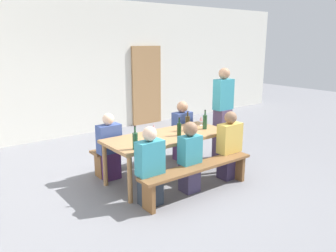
{
  "coord_description": "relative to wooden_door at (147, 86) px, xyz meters",
  "views": [
    {
      "loc": [
        -3.2,
        -4.19,
        2.23
      ],
      "look_at": [
        0.0,
        0.0,
        0.9
      ],
      "focal_mm": 36.22,
      "sensor_mm": 36.0,
      "label": 1
    }
  ],
  "objects": [
    {
      "name": "tasting_table",
      "position": [
        -1.9,
        -3.44,
        -0.37
      ],
      "size": [
        2.07,
        0.87,
        0.75
      ],
      "color": "#9E7247",
      "rests_on": "ground"
    },
    {
      "name": "standing_host",
      "position": [
        -0.49,
        -3.29,
        -0.19
      ],
      "size": [
        0.36,
        0.24,
        1.75
      ],
      "rotation": [
        0.0,
        0.0,
        3.14
      ],
      "color": "#4E3D5B",
      "rests_on": "ground"
    },
    {
      "name": "seated_guest_near_1",
      "position": [
        -1.93,
        -4.03,
        -0.52
      ],
      "size": [
        0.33,
        0.24,
        1.09
      ],
      "rotation": [
        0.0,
        0.0,
        1.57
      ],
      "color": "#403759",
      "rests_on": "ground"
    },
    {
      "name": "wooden_door",
      "position": [
        0.0,
        0.0,
        0.0
      ],
      "size": [
        0.9,
        0.06,
        2.1
      ],
      "primitive_type": "cube",
      "color": "#9E7247",
      "rests_on": "ground"
    },
    {
      "name": "seated_guest_far_1",
      "position": [
        -1.11,
        -2.86,
        -0.5
      ],
      "size": [
        0.36,
        0.24,
        1.14
      ],
      "rotation": [
        0.0,
        0.0,
        -1.57
      ],
      "color": "#4E3067",
      "rests_on": "ground"
    },
    {
      "name": "seated_guest_near_2",
      "position": [
        -1.08,
        -4.03,
        -0.52
      ],
      "size": [
        0.41,
        0.24,
        1.13
      ],
      "rotation": [
        0.0,
        0.0,
        1.57
      ],
      "color": "#342947",
      "rests_on": "ground"
    },
    {
      "name": "ground_plane",
      "position": [
        -1.9,
        -3.44,
        -1.05
      ],
      "size": [
        24.0,
        24.0,
        0.0
      ],
      "primitive_type": "plane",
      "color": "slate"
    },
    {
      "name": "wine_bottle_0",
      "position": [
        -1.46,
        -3.41,
        -0.17
      ],
      "size": [
        0.08,
        0.08,
        0.33
      ],
      "color": "#332814",
      "rests_on": "tasting_table"
    },
    {
      "name": "seated_guest_near_0",
      "position": [
        -2.65,
        -4.03,
        -0.52
      ],
      "size": [
        0.38,
        0.24,
        1.12
      ],
      "rotation": [
        0.0,
        0.0,
        1.57
      ],
      "color": "#29323F",
      "rests_on": "ground"
    },
    {
      "name": "wine_glass_0",
      "position": [
        -2.1,
        -3.33,
        -0.17
      ],
      "size": [
        0.07,
        0.07,
        0.19
      ],
      "color": "silver",
      "rests_on": "tasting_table"
    },
    {
      "name": "wine_bottle_2",
      "position": [
        -2.71,
        -3.75,
        -0.17
      ],
      "size": [
        0.08,
        0.08,
        0.34
      ],
      "color": "#234C2D",
      "rests_on": "tasting_table"
    },
    {
      "name": "wine_bottle_3",
      "position": [
        -1.77,
        -3.57,
        -0.19
      ],
      "size": [
        0.07,
        0.07,
        0.3
      ],
      "color": "#143319",
      "rests_on": "tasting_table"
    },
    {
      "name": "seated_guest_far_0",
      "position": [
        -2.66,
        -2.86,
        -0.53
      ],
      "size": [
        0.38,
        0.24,
        1.1
      ],
      "rotation": [
        0.0,
        0.0,
        -1.57
      ],
      "color": "#48275D",
      "rests_on": "ground"
    },
    {
      "name": "wine_glass_1",
      "position": [
        -1.04,
        -3.3,
        -0.18
      ],
      "size": [
        0.07,
        0.07,
        0.17
      ],
      "color": "silver",
      "rests_on": "tasting_table"
    },
    {
      "name": "bench_far",
      "position": [
        -1.9,
        -2.71,
        -0.69
      ],
      "size": [
        1.97,
        0.3,
        0.45
      ],
      "color": "brown",
      "rests_on": "ground"
    },
    {
      "name": "bench_near",
      "position": [
        -1.9,
        -4.18,
        -0.69
      ],
      "size": [
        1.97,
        0.3,
        0.45
      ],
      "color": "brown",
      "rests_on": "ground"
    },
    {
      "name": "wine_bottle_1",
      "position": [
        -1.16,
        -3.52,
        -0.17
      ],
      "size": [
        0.07,
        0.07,
        0.34
      ],
      "color": "#234C2D",
      "rests_on": "tasting_table"
    },
    {
      "name": "back_wall",
      "position": [
        -1.9,
        0.14,
        0.55
      ],
      "size": [
        14.0,
        0.2,
        3.2
      ],
      "primitive_type": "cube",
      "color": "silver",
      "rests_on": "ground"
    }
  ]
}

